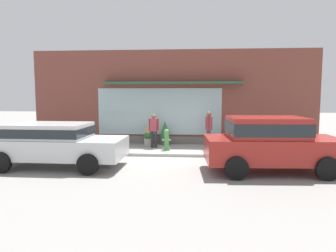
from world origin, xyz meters
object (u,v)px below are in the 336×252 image
at_px(pedestrian_with_handbag, 153,128).
at_px(potted_plant_doorstep, 74,139).
at_px(pedestrian_passerby, 209,127).
at_px(fire_hydrant, 167,140).
at_px(potted_plant_window_right, 225,141).
at_px(parked_car_red, 270,141).
at_px(parked_car_silver, 55,142).
at_px(potted_plant_near_hydrant, 165,133).
at_px(potted_plant_corner_tall, 148,138).
at_px(potted_plant_window_left, 274,139).
at_px(potted_plant_window_center, 252,139).

distance_m(pedestrian_with_handbag, potted_plant_doorstep, 4.04).
xyz_separation_m(pedestrian_passerby, potted_plant_doorstep, (-6.47, 0.48, -0.69)).
relative_size(fire_hydrant, potted_plant_window_right, 1.63).
height_order(pedestrian_with_handbag, parked_car_red, parked_car_red).
distance_m(pedestrian_with_handbag, parked_car_silver, 4.87).
height_order(potted_plant_near_hydrant, potted_plant_doorstep, potted_plant_near_hydrant).
xyz_separation_m(potted_plant_corner_tall, potted_plant_near_hydrant, (0.78, 0.22, 0.22)).
bearing_deg(parked_car_silver, potted_plant_window_right, 37.36).
bearing_deg(potted_plant_doorstep, parked_car_silver, -75.88).
bearing_deg(potted_plant_window_right, potted_plant_corner_tall, 177.01).
distance_m(potted_plant_window_left, potted_plant_near_hydrant, 5.12).
bearing_deg(fire_hydrant, parked_car_silver, -135.13).
distance_m(potted_plant_corner_tall, potted_plant_near_hydrant, 0.84).
height_order(parked_car_silver, potted_plant_near_hydrant, parked_car_silver).
distance_m(fire_hydrant, potted_plant_window_right, 2.88).
bearing_deg(parked_car_red, potted_plant_window_right, 97.48).
height_order(parked_car_silver, potted_plant_window_left, parked_car_silver).
bearing_deg(potted_plant_window_center, potted_plant_window_left, -20.75).
height_order(potted_plant_doorstep, potted_plant_window_center, potted_plant_window_center).
distance_m(parked_car_red, parked_car_silver, 7.01).
xyz_separation_m(fire_hydrant, pedestrian_with_handbag, (-0.66, 0.53, 0.43)).
height_order(potted_plant_corner_tall, potted_plant_window_center, potted_plant_corner_tall).
bearing_deg(parked_car_red, potted_plant_near_hydrant, 123.25).
xyz_separation_m(potted_plant_window_center, potted_plant_window_right, (-1.28, -0.40, -0.03)).
bearing_deg(potted_plant_window_right, parked_car_red, -79.37).
bearing_deg(pedestrian_passerby, potted_plant_doorstep, -113.47).
bearing_deg(potted_plant_near_hydrant, potted_plant_window_center, -0.16).
relative_size(potted_plant_corner_tall, potted_plant_near_hydrant, 0.58).
height_order(potted_plant_doorstep, potted_plant_window_right, potted_plant_doorstep).
xyz_separation_m(parked_car_red, potted_plant_corner_tall, (-4.53, 4.87, -0.66)).
height_order(pedestrian_passerby, potted_plant_window_left, pedestrian_passerby).
bearing_deg(potted_plant_window_left, parked_car_red, -105.93).
height_order(fire_hydrant, pedestrian_passerby, pedestrian_passerby).
relative_size(fire_hydrant, pedestrian_passerby, 0.55).
height_order(fire_hydrant, potted_plant_window_center, fire_hydrant).
bearing_deg(potted_plant_doorstep, fire_hydrant, -13.48).
relative_size(pedestrian_passerby, parked_car_silver, 0.37).
relative_size(potted_plant_doorstep, potted_plant_window_center, 0.97).
relative_size(potted_plant_window_center, potted_plant_window_right, 1.03).
relative_size(potted_plant_window_left, potted_plant_near_hydrant, 0.58).
xyz_separation_m(parked_car_red, potted_plant_window_left, (1.35, 4.72, -0.61)).
relative_size(fire_hydrant, potted_plant_doorstep, 1.62).
distance_m(pedestrian_passerby, potted_plant_window_right, 1.16).
relative_size(potted_plant_near_hydrant, potted_plant_window_right, 2.01).
xyz_separation_m(potted_plant_near_hydrant, potted_plant_window_center, (4.16, -0.01, -0.23)).
bearing_deg(pedestrian_with_handbag, potted_plant_window_right, -167.34).
bearing_deg(potted_plant_corner_tall, potted_plant_window_center, 2.38).
relative_size(pedestrian_passerby, potted_plant_near_hydrant, 1.46).
bearing_deg(fire_hydrant, potted_plant_window_right, 22.29).
bearing_deg(potted_plant_window_center, potted_plant_window_right, -162.87).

